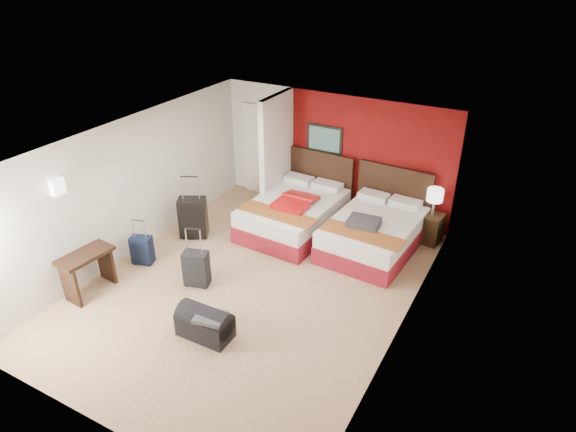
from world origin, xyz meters
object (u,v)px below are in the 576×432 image
Objects in this scene: table_lamp at (434,202)px; suitcase_black at (193,219)px; nightstand at (430,228)px; bed_left at (293,215)px; suitcase_charcoal at (196,270)px; bed_right at (373,235)px; desk at (89,273)px; suitcase_navy at (142,251)px; red_suitcase_open at (296,201)px; duffel_bag at (205,324)px.

table_lamp is 0.68× the size of suitcase_black.
nightstand is 4.54m from suitcase_black.
suitcase_charcoal is at bearing -99.07° from bed_left.
bed_left is at bearing -161.42° from table_lamp.
suitcase_black is (-4.08, -2.00, 0.10)m from nightstand.
desk is at bearing -132.52° from bed_right.
suitcase_charcoal reaches higher than suitcase_navy.
bed_left is 2.40× the size of red_suitcase_open.
desk reaches higher than bed_right.
red_suitcase_open is 2.61m from nightstand.
nightstand is 0.96× the size of suitcase_charcoal.
table_lamp reaches higher than desk.
table_lamp is 1.05× the size of suitcase_navy.
suitcase_black reaches higher than red_suitcase_open.
suitcase_navy is at bearing -130.06° from red_suitcase_open.
desk is at bearing -116.15° from suitcase_navy.
red_suitcase_open is 1.02× the size of desk.
table_lamp is 0.67× the size of duffel_bag.
table_lamp is 4.78m from duffel_bag.
table_lamp is at bearing 48.95° from desk.
red_suitcase_open reaches higher than desk.
bed_right is at bearing 5.39° from red_suitcase_open.
red_suitcase_open is (-1.55, -0.15, 0.39)m from bed_right.
bed_left is at bearing 60.80° from suitcase_charcoal.
nightstand reaches higher than suitcase_navy.
red_suitcase_open reaches higher than suitcase_charcoal.
bed_right is 3.46× the size of suitcase_charcoal.
bed_left is 2.69m from table_lamp.
suitcase_black is at bearing -147.81° from red_suitcase_open.
table_lamp is at bearing 30.29° from suitcase_charcoal.
bed_right is 2.62× the size of duffel_bag.
bed_left is 1.65m from bed_right.
red_suitcase_open is 2.01m from suitcase_black.
table_lamp is (2.50, 0.84, 0.52)m from bed_left.
red_suitcase_open is 1.55× the size of nightstand.
suitcase_charcoal is 0.69× the size of desk.
suitcase_black reaches higher than duffel_bag.
table_lamp reaches higher than bed_left.
bed_left is at bearing 134.88° from red_suitcase_open.
bed_right is 2.65× the size of suitcase_black.
nightstand is at bearing 21.95° from bed_left.
suitcase_black is at bearing -140.28° from bed_left.
suitcase_black reaches higher than suitcase_charcoal.
desk is at bearing -127.82° from suitcase_black.
bed_left reaches higher than nightstand.
bed_left is at bearing 95.39° from duffel_bag.
duffel_bag is at bearing -42.74° from suitcase_navy.
desk is at bearing -179.69° from duffel_bag.
suitcase_charcoal reaches higher than duffel_bag.
nightstand is 1.08× the size of table_lamp.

